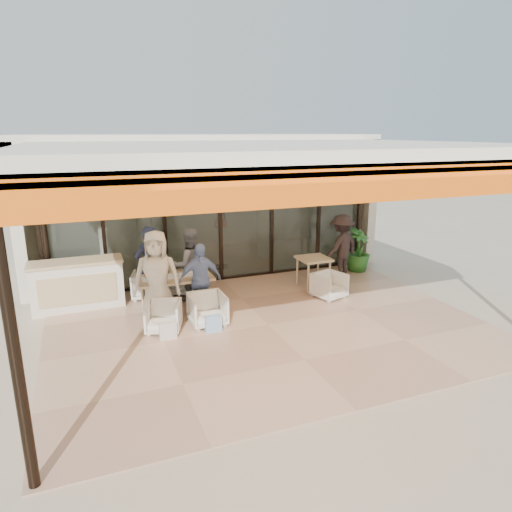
{
  "coord_description": "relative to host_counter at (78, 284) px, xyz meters",
  "views": [
    {
      "loc": [
        -3.18,
        -7.42,
        3.59
      ],
      "look_at": [
        0.1,
        0.9,
        1.15
      ],
      "focal_mm": 32.0,
      "sensor_mm": 36.0,
      "label": 1
    }
  ],
  "objects": [
    {
      "name": "chair_far_right",
      "position": [
        2.28,
        0.09,
        -0.17
      ],
      "size": [
        0.88,
        0.85,
        0.72
      ],
      "primitive_type": "imported",
      "rotation": [
        0.0,
        0.0,
        2.8
      ],
      "color": "silver",
      "rests_on": "ground"
    },
    {
      "name": "diner_grey",
      "position": [
        2.28,
        -0.41,
        0.29
      ],
      "size": [
        0.84,
        0.68,
        1.64
      ],
      "primitive_type": "imported",
      "rotation": [
        0.0,
        0.0,
        3.22
      ],
      "color": "slate",
      "rests_on": "ground"
    },
    {
      "name": "side_table",
      "position": [
        5.19,
        -0.65,
        0.11
      ],
      "size": [
        0.7,
        0.7,
        0.74
      ],
      "color": "tan",
      "rests_on": "ground"
    },
    {
      "name": "potted_palm",
      "position": [
        6.92,
        0.1,
        0.05
      ],
      "size": [
        0.89,
        0.89,
        1.16
      ],
      "primitive_type": "imported",
      "rotation": [
        0.0,
        0.0,
        0.52
      ],
      "color": "#1E5919",
      "rests_on": "ground"
    },
    {
      "name": "terrace_floor",
      "position": [
        3.34,
        -2.3,
        -0.53
      ],
      "size": [
        8.0,
        6.0,
        0.01
      ],
      "primitive_type": "cube",
      "color": "tan",
      "rests_on": "ground"
    },
    {
      "name": "glass_storefront",
      "position": [
        3.34,
        0.7,
        1.07
      ],
      "size": [
        8.08,
        0.1,
        3.2
      ],
      "color": "#9EADA3",
      "rests_on": "ground"
    },
    {
      "name": "tote_bag_blue",
      "position": [
        2.28,
        -2.21,
        -0.36
      ],
      "size": [
        0.3,
        0.1,
        0.34
      ],
      "primitive_type": "cube",
      "color": "#99BFD8",
      "rests_on": "ground"
    },
    {
      "name": "diner_cream",
      "position": [
        1.44,
        -1.31,
        0.38
      ],
      "size": [
        1.02,
        0.82,
        1.82
      ],
      "primitive_type": "imported",
      "rotation": [
        0.0,
        0.0,
        -0.31
      ],
      "color": "beige",
      "rests_on": "ground"
    },
    {
      "name": "chair_near_right",
      "position": [
        2.28,
        -1.81,
        -0.19
      ],
      "size": [
        0.67,
        0.63,
        0.69
      ],
      "primitive_type": "imported",
      "rotation": [
        0.0,
        0.0,
        0.01
      ],
      "color": "silver",
      "rests_on": "ground"
    },
    {
      "name": "terrace_structure",
      "position": [
        3.34,
        -2.56,
        2.72
      ],
      "size": [
        8.0,
        6.0,
        3.4
      ],
      "color": "silver",
      "rests_on": "ground"
    },
    {
      "name": "dining_table",
      "position": [
        1.85,
        -0.85,
        0.16
      ],
      "size": [
        1.5,
        0.9,
        0.93
      ],
      "color": "tan",
      "rests_on": "ground"
    },
    {
      "name": "tote_bag_cream",
      "position": [
        1.44,
        -2.21,
        -0.36
      ],
      "size": [
        0.3,
        0.1,
        0.34
      ],
      "primitive_type": "cube",
      "color": "silver",
      "rests_on": "ground"
    },
    {
      "name": "chair_far_left",
      "position": [
        1.44,
        0.09,
        -0.2
      ],
      "size": [
        0.79,
        0.76,
        0.67
      ],
      "primitive_type": "imported",
      "rotation": [
        0.0,
        0.0,
        2.88
      ],
      "color": "silver",
      "rests_on": "ground"
    },
    {
      "name": "diner_navy",
      "position": [
        1.44,
        -0.41,
        0.33
      ],
      "size": [
        0.73,
        0.58,
        1.73
      ],
      "primitive_type": "imported",
      "rotation": [
        0.0,
        0.0,
        3.45
      ],
      "color": "#171A32",
      "rests_on": "ground"
    },
    {
      "name": "standing_woman",
      "position": [
        6.18,
        -0.24,
        0.29
      ],
      "size": [
        1.2,
        0.93,
        1.64
      ],
      "primitive_type": "imported",
      "rotation": [
        0.0,
        0.0,
        3.49
      ],
      "color": "black",
      "rests_on": "ground"
    },
    {
      "name": "diner_periwinkle",
      "position": [
        2.28,
        -1.31,
        0.22
      ],
      "size": [
        0.9,
        0.43,
        1.5
      ],
      "primitive_type": "imported",
      "rotation": [
        0.0,
        0.0,
        0.07
      ],
      "color": "#758EC3",
      "rests_on": "ground"
    },
    {
      "name": "host_counter",
      "position": [
        0.0,
        0.0,
        0.0
      ],
      "size": [
        1.85,
        0.65,
        1.04
      ],
      "color": "silver",
      "rests_on": "ground"
    },
    {
      "name": "chair_near_left",
      "position": [
        1.44,
        -1.81,
        -0.21
      ],
      "size": [
        0.78,
        0.75,
        0.64
      ],
      "primitive_type": "imported",
      "rotation": [
        0.0,
        0.0,
        -0.34
      ],
      "color": "silver",
      "rests_on": "ground"
    },
    {
      "name": "ground",
      "position": [
        3.34,
        -2.3,
        -0.53
      ],
      "size": [
        70.0,
        70.0,
        0.0
      ],
      "primitive_type": "plane",
      "color": "#C6B293",
      "rests_on": "ground"
    },
    {
      "name": "interior_block",
      "position": [
        3.34,
        3.02,
        1.7
      ],
      "size": [
        9.05,
        3.62,
        3.52
      ],
      "color": "silver",
      "rests_on": "ground"
    },
    {
      "name": "side_chair",
      "position": [
        5.19,
        -1.4,
        -0.21
      ],
      "size": [
        0.77,
        0.74,
        0.64
      ],
      "primitive_type": "imported",
      "rotation": [
        0.0,
        0.0,
        0.3
      ],
      "color": "silver",
      "rests_on": "ground"
    }
  ]
}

